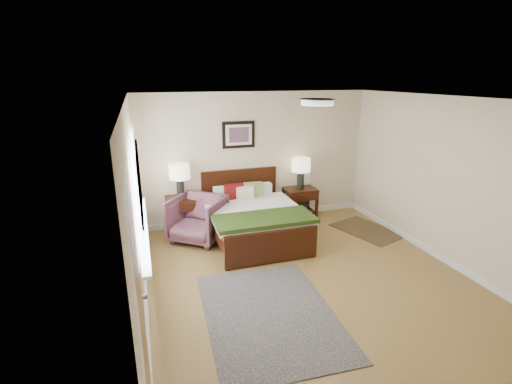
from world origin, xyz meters
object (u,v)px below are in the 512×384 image
nightstand_left (182,204)px  rug_persian (269,314)px  lamp_right (301,167)px  armchair (198,219)px  lamp_left (180,174)px  nightstand_right (300,200)px  bed (253,213)px

nightstand_left → rug_persian: nightstand_left is taller
lamp_right → armchair: 2.29m
rug_persian → lamp_left: bearing=106.4°
armchair → rug_persian: size_ratio=0.40×
nightstand_right → lamp_right: (0.00, 0.01, 0.68)m
bed → nightstand_left: (-1.15, 0.70, 0.05)m
lamp_left → lamp_right: size_ratio=1.00×
bed → lamp_right: size_ratio=3.16×
nightstand_left → lamp_left: (0.00, 0.02, 0.56)m
armchair → rug_persian: (0.48, -2.40, -0.39)m
bed → armchair: bed is taller
armchair → rug_persian: armchair is taller
lamp_left → lamp_right: 2.36m
lamp_right → rug_persian: (-1.66, -2.86, -1.05)m
nightstand_left → armchair: size_ratio=0.76×
nightstand_right → armchair: size_ratio=0.72×
nightstand_left → lamp_left: size_ratio=1.09×
bed → lamp_left: (-1.15, 0.72, 0.62)m
bed → nightstand_left: bed is taller
bed → rug_persian: 2.25m
bed → rug_persian: size_ratio=0.90×
lamp_left → rug_persian: bearing=-76.4°
armchair → lamp_left: bearing=152.1°
lamp_right → nightstand_right: bearing=-90.0°
lamp_left → lamp_right: bearing=0.0°
bed → lamp_left: bearing=148.0°
bed → lamp_left: size_ratio=3.16×
nightstand_left → lamp_right: lamp_right is taller
nightstand_right → armchair: 2.19m
lamp_left → rug_persian: lamp_left is taller
rug_persian → nightstand_right: bearing=62.5°
bed → nightstand_left: size_ratio=2.91×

